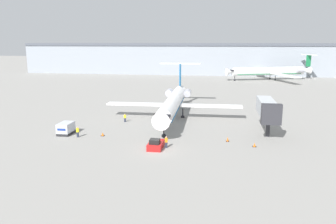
{
  "coord_description": "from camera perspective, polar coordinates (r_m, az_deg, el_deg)",
  "views": [
    {
      "loc": [
        9.03,
        -45.8,
        16.02
      ],
      "look_at": [
        0.0,
        11.45,
        3.51
      ],
      "focal_mm": 35.0,
      "sensor_mm": 36.0,
      "label": 1
    }
  ],
  "objects": [
    {
      "name": "luggage_cart",
      "position": [
        60.39,
        -17.36,
        -2.75
      ],
      "size": [
        2.11,
        3.3,
        2.07
      ],
      "color": "#232326",
      "rests_on": "ground"
    },
    {
      "name": "airplane_parked_far_left",
      "position": [
        146.31,
        17.42,
        6.8
      ],
      "size": [
        38.04,
        37.43,
        10.53
      ],
      "color": "white",
      "rests_on": "ground"
    },
    {
      "name": "traffic_cone_mid",
      "position": [
        52.8,
        14.84,
        -5.57
      ],
      "size": [
        0.59,
        0.59,
        0.61
      ],
      "color": "black",
      "rests_on": "ground"
    },
    {
      "name": "traffic_cone_right",
      "position": [
        54.56,
        10.34,
        -4.68
      ],
      "size": [
        0.51,
        0.51,
        0.79
      ],
      "color": "black",
      "rests_on": "ground"
    },
    {
      "name": "worker_near_tug",
      "position": [
        50.39,
        -0.31,
        -5.19
      ],
      "size": [
        0.4,
        0.26,
        1.84
      ],
      "color": "#232838",
      "rests_on": "ground"
    },
    {
      "name": "worker_by_wing",
      "position": [
        66.96,
        -7.5,
        -0.98
      ],
      "size": [
        0.4,
        0.24,
        1.71
      ],
      "color": "#232838",
      "rests_on": "ground"
    },
    {
      "name": "pushback_tug",
      "position": [
        50.28,
        -2.15,
        -5.68
      ],
      "size": [
        2.14,
        3.84,
        1.68
      ],
      "color": "#B21919",
      "rests_on": "ground"
    },
    {
      "name": "worker_on_apron",
      "position": [
        57.92,
        -15.46,
        -3.31
      ],
      "size": [
        0.4,
        0.26,
        1.87
      ],
      "color": "#232838",
      "rests_on": "ground"
    },
    {
      "name": "airplane_main",
      "position": [
        69.02,
        0.93,
        1.77
      ],
      "size": [
        28.79,
        33.73,
        10.71
      ],
      "color": "white",
      "rests_on": "ground"
    },
    {
      "name": "ground_plane",
      "position": [
        49.36,
        -2.08,
        -6.77
      ],
      "size": [
        600.0,
        600.0,
        0.0
      ],
      "primitive_type": "plane",
      "color": "gray"
    },
    {
      "name": "terminal_building",
      "position": [
        166.26,
        5.91,
        9.22
      ],
      "size": [
        180.0,
        16.8,
        15.15
      ],
      "color": "#8C939E",
      "rests_on": "ground"
    },
    {
      "name": "traffic_cone_left",
      "position": [
        57.95,
        -11.31,
        -3.82
      ],
      "size": [
        0.63,
        0.63,
        0.59
      ],
      "color": "black",
      "rests_on": "ground"
    },
    {
      "name": "jet_bridge",
      "position": [
        60.16,
        16.91,
        0.56
      ],
      "size": [
        3.2,
        11.55,
        6.19
      ],
      "color": "#2D2D33",
      "rests_on": "ground"
    }
  ]
}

